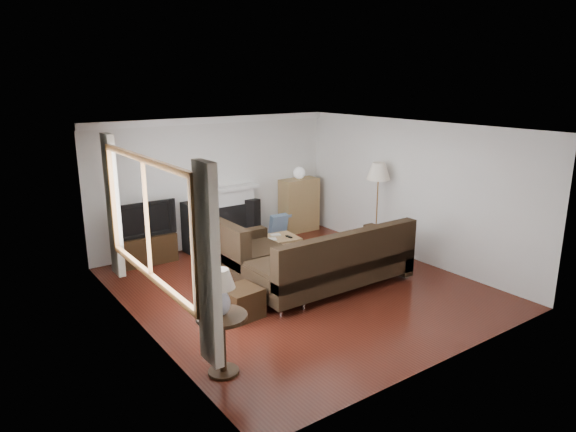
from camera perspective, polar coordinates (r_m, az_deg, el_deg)
room at (r=7.80m, az=1.28°, el=0.60°), size 5.10×5.60×2.54m
window at (r=6.42m, az=-15.42°, el=-0.33°), size 0.12×2.74×1.54m
curtain_near at (r=5.15m, az=-8.85°, el=-5.52°), size 0.10×0.35×2.10m
curtain_far at (r=7.88m, az=-18.86°, el=1.06°), size 0.10×0.35×2.10m
fireplace at (r=10.21m, az=-6.93°, el=0.05°), size 1.40×0.26×1.15m
tv_stand at (r=9.51m, az=-15.53°, el=-3.53°), size 1.03×0.46×0.51m
television at (r=9.35m, az=-15.77°, el=-0.23°), size 1.08×0.14×0.62m
speaker_left at (r=9.82m, az=-10.69°, el=-1.27°), size 0.28×0.33×0.96m
speaker_right at (r=10.43m, az=-4.04°, el=-0.41°), size 0.33×0.36×0.85m
bookshelf at (r=11.01m, az=1.23°, el=1.23°), size 0.83×0.39×1.14m
globe_lamp at (r=10.87m, az=1.25°, el=4.80°), size 0.25×0.25×0.25m
sectional_sofa at (r=8.05m, az=4.85°, el=-4.81°), size 2.90×2.12×0.94m
coffee_table at (r=9.27m, az=-2.17°, el=-3.76°), size 1.14×0.70×0.42m
footstool at (r=7.20m, az=-5.20°, el=-9.53°), size 0.54×0.54×0.41m
floor_lamp at (r=9.72m, az=9.85°, el=0.89°), size 0.46×0.46×1.71m
side_table at (r=5.88m, az=-7.28°, el=-13.94°), size 0.57×0.57×0.71m
table_lamp at (r=5.61m, az=-7.49°, el=-8.44°), size 0.32×0.32×0.52m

